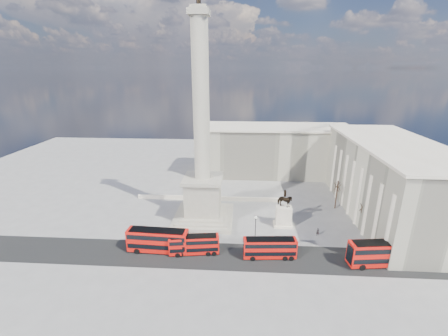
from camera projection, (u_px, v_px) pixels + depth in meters
name	position (u px, v px, depth m)	size (l,w,h in m)	color
ground	(201.00, 229.00, 68.39)	(180.00, 180.00, 0.00)	gray
asphalt_road	(219.00, 256.00, 58.63)	(120.00, 9.00, 0.01)	black
nelsons_column	(203.00, 169.00, 69.03)	(14.00, 14.00, 49.85)	#A39B88
balustrade_wall	(209.00, 198.00, 83.36)	(40.00, 0.60, 1.10)	beige
building_east	(391.00, 180.00, 72.22)	(19.00, 46.00, 18.60)	beige
building_northeast	(274.00, 150.00, 102.42)	(51.00, 17.00, 16.60)	beige
red_bus_a	(194.00, 244.00, 58.77)	(9.94, 3.51, 3.94)	red
red_bus_b	(158.00, 240.00, 59.27)	(12.15, 3.37, 4.88)	red
red_bus_c	(270.00, 248.00, 57.53)	(10.26, 3.07, 4.10)	red
red_bus_d	(382.00, 253.00, 55.12)	(12.31, 4.14, 4.89)	red
victorian_lamp	(255.00, 227.00, 62.69)	(0.50, 0.50, 5.82)	black
equestrian_statue	(284.00, 213.00, 68.97)	(4.39, 3.29, 9.04)	beige
bare_tree_near	(390.00, 220.00, 60.33)	(1.70, 1.70, 7.44)	#332319
bare_tree_mid	(364.00, 206.00, 66.39)	(1.95, 1.95, 7.38)	#332319
bare_tree_far	(338.00, 186.00, 76.62)	(1.98, 1.98, 8.09)	#332319
pedestrian_walking	(318.00, 232.00, 65.56)	(0.63, 0.41, 1.72)	#2A2524
pedestrian_standing	(350.00, 246.00, 60.57)	(0.75, 0.59, 1.55)	#2A2524
pedestrian_crossing	(286.00, 242.00, 61.81)	(0.96, 0.40, 1.64)	#2A2524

